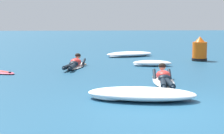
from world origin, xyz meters
name	(u,v)px	position (x,y,z in m)	size (l,w,h in m)	color
ground_plane	(112,58)	(0.00, 10.00, 0.00)	(120.00, 120.00, 0.00)	navy
surfer_near	(164,78)	(0.64, 3.03, 0.14)	(0.95, 2.67, 0.55)	white
surfer_far	(75,64)	(-1.77, 6.60, 0.14)	(0.96, 2.48, 0.53)	white
whitewater_front	(142,94)	(-0.37, 1.05, 0.12)	(2.51, 1.53, 0.26)	white
whitewater_mid_right	(130,54)	(0.93, 10.62, 0.12)	(2.60, 1.68, 0.25)	white
whitewater_back	(152,63)	(1.19, 6.79, 0.10)	(1.58, 0.90, 0.22)	white
channel_marker_buoy	(200,51)	(3.64, 8.33, 0.43)	(0.66, 0.66, 1.06)	#EA5B0F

